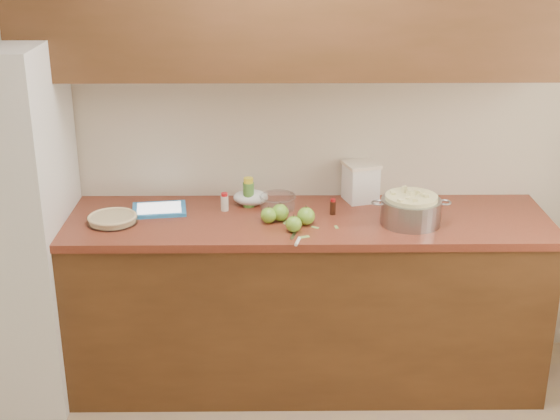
{
  "coord_description": "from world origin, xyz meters",
  "views": [
    {
      "loc": [
        -0.07,
        -2.14,
        2.35
      ],
      "look_at": [
        -0.03,
        1.43,
        0.98
      ],
      "focal_mm": 50.0,
      "sensor_mm": 36.0,
      "label": 1
    }
  ],
  "objects_px": {
    "tablet": "(159,209)",
    "flour_canister": "(361,181)",
    "colander": "(411,210)",
    "pie": "(112,219)"
  },
  "relations": [
    {
      "from": "tablet",
      "to": "flour_canister",
      "type": "bearing_deg",
      "value": 0.32
    },
    {
      "from": "colander",
      "to": "flour_canister",
      "type": "distance_m",
      "value": 0.39
    },
    {
      "from": "pie",
      "to": "colander",
      "type": "height_order",
      "value": "colander"
    },
    {
      "from": "pie",
      "to": "tablet",
      "type": "height_order",
      "value": "pie"
    },
    {
      "from": "pie",
      "to": "colander",
      "type": "relative_size",
      "value": 0.64
    },
    {
      "from": "colander",
      "to": "pie",
      "type": "bearing_deg",
      "value": 179.07
    },
    {
      "from": "pie",
      "to": "colander",
      "type": "distance_m",
      "value": 1.46
    },
    {
      "from": "colander",
      "to": "tablet",
      "type": "bearing_deg",
      "value": 171.82
    },
    {
      "from": "pie",
      "to": "flour_canister",
      "type": "height_order",
      "value": "flour_canister"
    },
    {
      "from": "flour_canister",
      "to": "tablet",
      "type": "relative_size",
      "value": 0.71
    }
  ]
}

